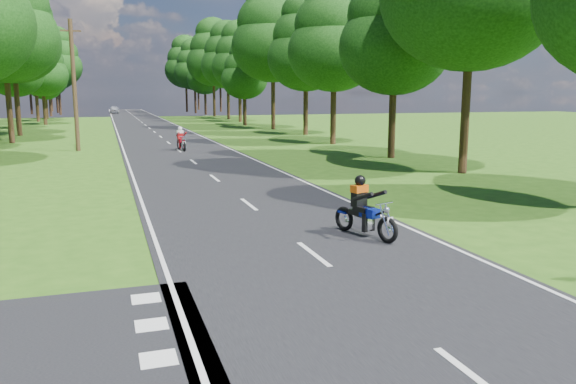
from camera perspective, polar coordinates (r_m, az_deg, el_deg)
name	(u,v)px	position (r m, az deg, el deg)	size (l,w,h in m)	color
ground	(350,283)	(10.99, 6.32, -9.16)	(160.00, 160.00, 0.00)	#2B5313
main_road	(149,128)	(59.71, -13.89, 6.31)	(7.00, 140.00, 0.02)	black
road_markings	(150,129)	(57.83, -13.89, 6.21)	(7.40, 140.00, 0.01)	silver
treeline	(152,53)	(69.90, -13.62, 13.60)	(40.00, 115.35, 14.78)	black
telegraph_pole	(74,85)	(37.48, -20.90, 10.12)	(1.20, 0.26, 8.00)	#382616
rider_near_blue	(365,206)	(14.20, 7.86, -1.46)	(0.62, 1.86, 1.55)	navy
rider_far_red	(181,138)	(36.02, -10.81, 5.36)	(0.60, 1.80, 1.50)	#A00C1E
distant_car	(114,110)	(104.65, -17.22, 8.00)	(1.53, 3.79, 1.29)	#B7BABF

